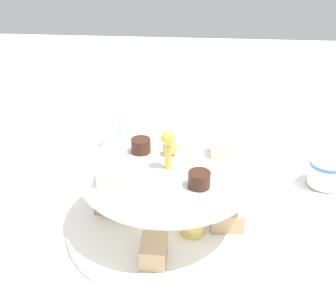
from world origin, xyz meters
TOP-DOWN VIEW (x-y plane):
  - ground_plane at (0.00, 0.00)m, footprint 2.40×2.40m
  - tiered_serving_stand at (0.00, 0.00)m, footprint 0.31×0.31m
  - water_glass_short_left at (0.15, 0.23)m, footprint 0.06×0.06m
  - teacup_with_saucer at (0.26, 0.13)m, footprint 0.09×0.09m
  - water_glass_mid_back at (-0.10, 0.23)m, footprint 0.06×0.06m

SIDE VIEW (x-z plane):
  - ground_plane at x=0.00m, z-range 0.00..0.00m
  - teacup_with_saucer at x=0.26m, z-range 0.00..0.05m
  - water_glass_short_left at x=0.15m, z-range 0.00..0.07m
  - tiered_serving_stand at x=0.00m, z-range -0.04..0.12m
  - water_glass_mid_back at x=-0.10m, z-range 0.00..0.10m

